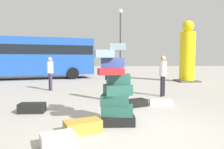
{
  "coord_description": "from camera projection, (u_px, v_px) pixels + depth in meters",
  "views": [
    {
      "loc": [
        -0.82,
        -4.23,
        1.53
      ],
      "look_at": [
        -0.31,
        2.08,
        1.05
      ],
      "focal_mm": 32.62,
      "sensor_mm": 36.0,
      "label": 1
    }
  ],
  "objects": [
    {
      "name": "person_bearded_onlooker",
      "position": [
        109.0,
        74.0,
        7.47
      ],
      "size": [
        0.3,
        0.33,
        1.64
      ],
      "rotation": [
        0.0,
        0.0,
        -1.24
      ],
      "color": "#3F334C",
      "rests_on": "ground"
    },
    {
      "name": "yellow_dummy_statue",
      "position": [
        187.0,
        55.0,
        13.82
      ],
      "size": [
        1.41,
        1.41,
        4.13
      ],
      "color": "yellow",
      "rests_on": "ground"
    },
    {
      "name": "suitcase_cream_behind_tower",
      "position": [
        160.0,
        102.0,
        6.77
      ],
      "size": [
        0.77,
        0.36,
        0.21
      ],
      "primitive_type": "cube",
      "rotation": [
        0.0,
        0.0,
        -0.09
      ],
      "color": "beige",
      "rests_on": "ground"
    },
    {
      "name": "parked_bus",
      "position": [
        30.0,
        55.0,
        15.71
      ],
      "size": [
        9.89,
        4.64,
        3.15
      ],
      "rotation": [
        0.0,
        0.0,
        0.23
      ],
      "color": "#1E4CA5",
      "rests_on": "ground"
    },
    {
      "name": "person_tourist_with_camera",
      "position": [
        163.0,
        72.0,
        8.36
      ],
      "size": [
        0.3,
        0.3,
        1.68
      ],
      "rotation": [
        0.0,
        0.0,
        -2.22
      ],
      "color": "black",
      "rests_on": "ground"
    },
    {
      "name": "suitcase_tower",
      "position": [
        116.0,
        92.0,
        4.77
      ],
      "size": [
        0.94,
        0.77,
        1.91
      ],
      "color": "black",
      "rests_on": "ground"
    },
    {
      "name": "suitcase_black_foreground_near",
      "position": [
        32.0,
        108.0,
        5.83
      ],
      "size": [
        0.73,
        0.39,
        0.27
      ],
      "primitive_type": "cube",
      "rotation": [
        0.0,
        0.0,
        -0.03
      ],
      "color": "black",
      "rests_on": "ground"
    },
    {
      "name": "suitcase_black_right_side",
      "position": [
        135.0,
        103.0,
        6.57
      ],
      "size": [
        0.87,
        0.63,
        0.23
      ],
      "primitive_type": "cube",
      "rotation": [
        0.0,
        0.0,
        0.37
      ],
      "color": "black",
      "rests_on": "ground"
    },
    {
      "name": "suitcase_cream_upright_blue",
      "position": [
        58.0,
        140.0,
        3.56
      ],
      "size": [
        0.7,
        0.59,
        0.23
      ],
      "primitive_type": "cube",
      "rotation": [
        0.0,
        0.0,
        0.37
      ],
      "color": "beige",
      "rests_on": "ground"
    },
    {
      "name": "person_passerby_in_red",
      "position": [
        50.0,
        71.0,
        9.94
      ],
      "size": [
        0.3,
        0.32,
        1.64
      ],
      "rotation": [
        0.0,
        0.0,
        -1.09
      ],
      "color": "#3F334C",
      "rests_on": "ground"
    },
    {
      "name": "suitcase_tan_white_trunk",
      "position": [
        83.0,
        126.0,
        4.25
      ],
      "size": [
        0.85,
        0.65,
        0.26
      ],
      "primitive_type": "cube",
      "rotation": [
        0.0,
        0.0,
        0.37
      ],
      "color": "#B28C33",
      "rests_on": "ground"
    },
    {
      "name": "ground_plane",
      "position": [
        134.0,
        130.0,
        4.39
      ],
      "size": [
        80.0,
        80.0,
        0.0
      ],
      "primitive_type": "plane",
      "color": "#ADA89E"
    },
    {
      "name": "lamp_post",
      "position": [
        120.0,
        33.0,
        16.97
      ],
      "size": [
        0.36,
        0.36,
        5.69
      ],
      "color": "#333338",
      "rests_on": "ground"
    }
  ]
}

